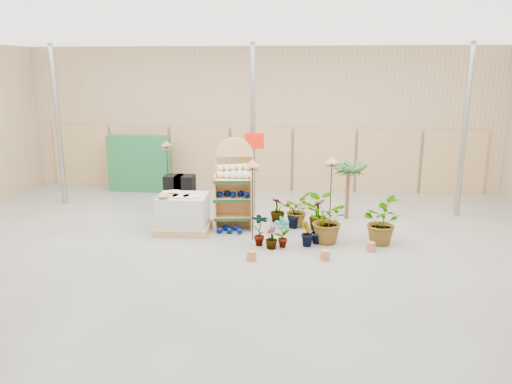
% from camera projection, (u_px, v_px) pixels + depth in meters
% --- Properties ---
extents(room, '(15.20, 12.10, 4.70)m').
position_uv_depth(room, '(240.00, 144.00, 10.92)').
color(room, slate).
rests_on(room, ground).
extents(display_shelf, '(1.00, 0.71, 2.22)m').
position_uv_depth(display_shelf, '(234.00, 187.00, 12.16)').
color(display_shelf, tan).
rests_on(display_shelf, ground).
extents(teddy_bears, '(0.83, 0.23, 0.36)m').
position_uv_depth(teddy_bears, '(235.00, 172.00, 11.97)').
color(teddy_bears, '#F2EAC7').
rests_on(teddy_bears, display_shelf).
extents(gazing_balls_shelf, '(0.82, 0.28, 0.15)m').
position_uv_depth(gazing_balls_shelf, '(233.00, 194.00, 12.07)').
color(gazing_balls_shelf, '#000E5B').
rests_on(gazing_balls_shelf, display_shelf).
extents(gazing_balls_floor, '(0.63, 0.39, 0.15)m').
position_uv_depth(gazing_balls_floor, '(230.00, 229.00, 11.97)').
color(gazing_balls_floor, '#000E5B').
rests_on(gazing_balls_floor, ground).
extents(pallet_stack, '(1.30, 1.10, 0.94)m').
position_uv_depth(pallet_stack, '(183.00, 213.00, 11.98)').
color(pallet_stack, '#A78354').
rests_on(pallet_stack, ground).
extents(charcoal_planters, '(0.80, 0.50, 1.00)m').
position_uv_depth(charcoal_planters, '(180.00, 193.00, 13.69)').
color(charcoal_planters, black).
rests_on(charcoal_planters, ground).
extents(trellis_stock, '(2.00, 0.30, 1.80)m').
position_uv_depth(trellis_stock, '(140.00, 164.00, 15.76)').
color(trellis_stock, '#1E5E30').
rests_on(trellis_stock, ground).
extents(offer_sign, '(0.50, 0.08, 2.20)m').
position_uv_depth(offer_sign, '(254.00, 157.00, 13.06)').
color(offer_sign, gray).
rests_on(offer_sign, ground).
extents(bird_table_front, '(0.34, 0.34, 1.88)m').
position_uv_depth(bird_table_front, '(252.00, 166.00, 11.04)').
color(bird_table_front, black).
rests_on(bird_table_front, ground).
extents(bird_table_right, '(0.34, 0.34, 1.83)m').
position_uv_depth(bird_table_right, '(332.00, 162.00, 11.67)').
color(bird_table_right, black).
rests_on(bird_table_right, ground).
extents(bird_table_back, '(0.34, 0.34, 1.77)m').
position_uv_depth(bird_table_back, '(167.00, 145.00, 14.64)').
color(bird_table_back, black).
rests_on(bird_table_back, ground).
extents(palm, '(0.70, 0.70, 1.59)m').
position_uv_depth(palm, '(349.00, 168.00, 12.80)').
color(palm, brown).
rests_on(palm, ground).
extents(potted_plant_0, '(0.43, 0.31, 0.76)m').
position_uv_depth(potted_plant_0, '(260.00, 229.00, 11.02)').
color(potted_plant_0, '#275221').
rests_on(potted_plant_0, ground).
extents(potted_plant_1, '(0.30, 0.37, 0.63)m').
position_uv_depth(potted_plant_1, '(307.00, 233.00, 10.96)').
color(potted_plant_1, '#275221').
rests_on(potted_plant_1, ground).
extents(potted_plant_2, '(1.09, 0.98, 1.08)m').
position_uv_depth(potted_plant_2, '(325.00, 220.00, 11.16)').
color(potted_plant_2, '#275221').
rests_on(potted_plant_2, ground).
extents(potted_plant_3, '(0.62, 0.62, 0.79)m').
position_uv_depth(potted_plant_3, '(318.00, 215.00, 12.06)').
color(potted_plant_3, '#275221').
rests_on(potted_plant_3, ground).
extents(potted_plant_5, '(0.44, 0.47, 0.69)m').
position_uv_depth(potted_plant_5, '(293.00, 215.00, 12.21)').
color(potted_plant_5, '#275221').
rests_on(potted_plant_5, ground).
extents(potted_plant_6, '(0.78, 0.86, 0.83)m').
position_uv_depth(potted_plant_6, '(296.00, 210.00, 12.40)').
color(potted_plant_6, '#275221').
rests_on(potted_plant_6, ground).
extents(potted_plant_7, '(0.39, 0.39, 0.49)m').
position_uv_depth(potted_plant_7, '(271.00, 238.00, 10.87)').
color(potted_plant_7, '#275221').
rests_on(potted_plant_7, ground).
extents(potted_plant_8, '(0.44, 0.39, 0.69)m').
position_uv_depth(potted_plant_8, '(282.00, 232.00, 10.91)').
color(potted_plant_8, '#275221').
rests_on(potted_plant_8, ground).
extents(potted_plant_9, '(0.40, 0.36, 0.59)m').
position_uv_depth(potted_plant_9, '(318.00, 231.00, 11.17)').
color(potted_plant_9, '#275221').
rests_on(potted_plant_9, ground).
extents(potted_plant_10, '(0.86, 0.98, 1.04)m').
position_uv_depth(potted_plant_10, '(380.00, 221.00, 11.14)').
color(potted_plant_10, '#275221').
rests_on(potted_plant_10, ground).
extents(potted_plant_11, '(0.51, 0.51, 0.65)m').
position_uv_depth(potted_plant_11, '(278.00, 210.00, 12.72)').
color(potted_plant_11, '#275221').
rests_on(potted_plant_11, ground).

